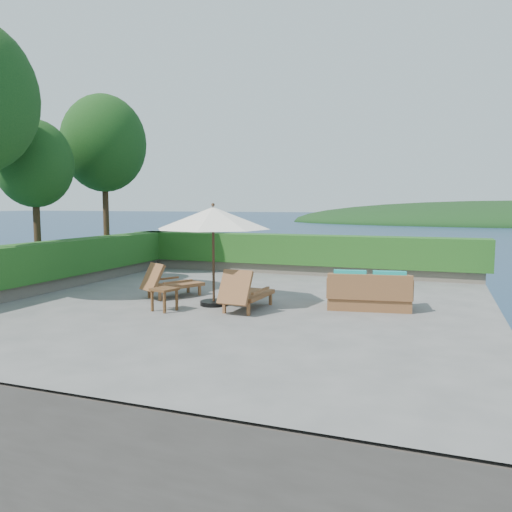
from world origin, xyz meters
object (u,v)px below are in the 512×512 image
(patio_umbrella, at_px, (213,219))
(side_table, at_px, (164,292))
(lounge_left, at_px, (170,283))
(lounge_right, at_px, (245,293))
(wicker_loveseat, at_px, (369,293))

(patio_umbrella, relative_size, side_table, 5.30)
(patio_umbrella, distance_m, lounge_left, 2.31)
(lounge_left, height_order, lounge_right, lounge_right)
(patio_umbrella, bearing_deg, side_table, -128.93)
(patio_umbrella, relative_size, wicker_loveseat, 1.58)
(side_table, xyz_separation_m, wicker_loveseat, (4.31, 1.81, -0.07))
(lounge_right, distance_m, wicker_loveseat, 2.84)
(patio_umbrella, bearing_deg, lounge_left, 160.74)
(side_table, bearing_deg, patio_umbrella, 51.07)
(side_table, bearing_deg, lounge_right, 21.83)
(patio_umbrella, relative_size, lounge_left, 1.87)
(lounge_left, height_order, wicker_loveseat, wicker_loveseat)
(patio_umbrella, bearing_deg, wicker_loveseat, 13.46)
(wicker_loveseat, bearing_deg, lounge_left, 174.62)
(lounge_left, distance_m, lounge_right, 2.55)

